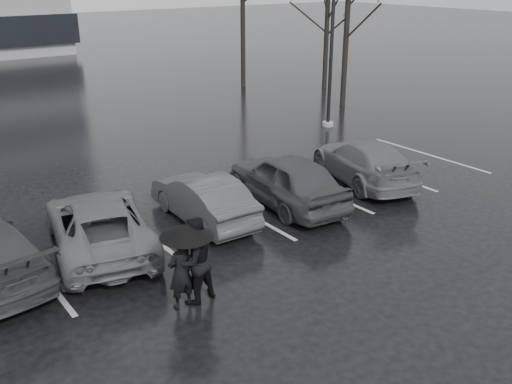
{
  "coord_description": "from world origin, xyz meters",
  "views": [
    {
      "loc": [
        -7.76,
        -9.64,
        6.3
      ],
      "look_at": [
        0.09,
        1.0,
        1.1
      ],
      "focal_mm": 40.0,
      "sensor_mm": 36.0,
      "label": 1
    }
  ],
  "objects_px": {
    "car_west_b": "(99,224)",
    "car_east": "(364,161)",
    "tree_ne": "(327,24)",
    "car_west_a": "(203,198)",
    "pedestrian_left": "(181,272)",
    "car_main": "(287,179)",
    "tree_east": "(347,21)",
    "pedestrian_right": "(194,261)",
    "lamp_post": "(332,33)",
    "tree_north": "(243,9)"
  },
  "relations": [
    {
      "from": "car_main",
      "to": "tree_ne",
      "type": "relative_size",
      "value": 0.62
    },
    {
      "from": "pedestrian_left",
      "to": "car_main",
      "type": "bearing_deg",
      "value": -155.83
    },
    {
      "from": "lamp_post",
      "to": "car_west_b",
      "type": "bearing_deg",
      "value": -157.04
    },
    {
      "from": "car_west_a",
      "to": "lamp_post",
      "type": "height_order",
      "value": "lamp_post"
    },
    {
      "from": "car_east",
      "to": "tree_east",
      "type": "relative_size",
      "value": 0.57
    },
    {
      "from": "car_east",
      "to": "car_west_b",
      "type": "bearing_deg",
      "value": 14.77
    },
    {
      "from": "pedestrian_left",
      "to": "tree_ne",
      "type": "bearing_deg",
      "value": -145.54
    },
    {
      "from": "car_west_b",
      "to": "pedestrian_right",
      "type": "height_order",
      "value": "pedestrian_right"
    },
    {
      "from": "car_main",
      "to": "tree_east",
      "type": "distance_m",
      "value": 13.27
    },
    {
      "from": "tree_ne",
      "to": "car_west_b",
      "type": "bearing_deg",
      "value": -147.26
    },
    {
      "from": "car_main",
      "to": "car_east",
      "type": "distance_m",
      "value": 3.16
    },
    {
      "from": "car_east",
      "to": "pedestrian_left",
      "type": "distance_m",
      "value": 8.72
    },
    {
      "from": "tree_ne",
      "to": "tree_north",
      "type": "relative_size",
      "value": 0.82
    },
    {
      "from": "car_west_a",
      "to": "car_west_b",
      "type": "bearing_deg",
      "value": 1.96
    },
    {
      "from": "pedestrian_left",
      "to": "pedestrian_right",
      "type": "bearing_deg",
      "value": -179.08
    },
    {
      "from": "car_east",
      "to": "pedestrian_left",
      "type": "bearing_deg",
      "value": 37.2
    },
    {
      "from": "tree_ne",
      "to": "tree_north",
      "type": "xyz_separation_m",
      "value": [
        -3.5,
        3.0,
        0.75
      ]
    },
    {
      "from": "car_main",
      "to": "pedestrian_right",
      "type": "height_order",
      "value": "pedestrian_right"
    },
    {
      "from": "car_east",
      "to": "tree_north",
      "type": "relative_size",
      "value": 0.53
    },
    {
      "from": "car_main",
      "to": "lamp_post",
      "type": "xyz_separation_m",
      "value": [
        6.92,
        5.65,
        3.11
      ]
    },
    {
      "from": "car_east",
      "to": "pedestrian_right",
      "type": "height_order",
      "value": "pedestrian_right"
    },
    {
      "from": "car_west_a",
      "to": "pedestrian_right",
      "type": "bearing_deg",
      "value": 58.2
    },
    {
      "from": "car_main",
      "to": "tree_east",
      "type": "bearing_deg",
      "value": -135.57
    },
    {
      "from": "pedestrian_left",
      "to": "tree_ne",
      "type": "relative_size",
      "value": 0.22
    },
    {
      "from": "car_main",
      "to": "car_west_a",
      "type": "bearing_deg",
      "value": -3.73
    },
    {
      "from": "car_main",
      "to": "tree_north",
      "type": "bearing_deg",
      "value": -115.18
    },
    {
      "from": "car_west_b",
      "to": "tree_ne",
      "type": "bearing_deg",
      "value": -133.86
    },
    {
      "from": "lamp_post",
      "to": "tree_ne",
      "type": "height_order",
      "value": "lamp_post"
    },
    {
      "from": "pedestrian_right",
      "to": "lamp_post",
      "type": "height_order",
      "value": "lamp_post"
    },
    {
      "from": "pedestrian_left",
      "to": "car_west_a",
      "type": "bearing_deg",
      "value": -133.16
    },
    {
      "from": "car_main",
      "to": "car_west_b",
      "type": "height_order",
      "value": "car_main"
    },
    {
      "from": "car_main",
      "to": "lamp_post",
      "type": "relative_size",
      "value": 0.52
    },
    {
      "from": "car_west_b",
      "to": "car_main",
      "type": "bearing_deg",
      "value": -171.27
    },
    {
      "from": "car_west_b",
      "to": "lamp_post",
      "type": "bearing_deg",
      "value": -143.65
    },
    {
      "from": "car_west_a",
      "to": "pedestrian_left",
      "type": "bearing_deg",
      "value": 54.69
    },
    {
      "from": "car_main",
      "to": "tree_ne",
      "type": "distance_m",
      "value": 17.6
    },
    {
      "from": "car_west_a",
      "to": "tree_north",
      "type": "height_order",
      "value": "tree_north"
    },
    {
      "from": "car_west_b",
      "to": "car_east",
      "type": "height_order",
      "value": "car_east"
    },
    {
      "from": "car_west_a",
      "to": "car_east",
      "type": "height_order",
      "value": "car_east"
    },
    {
      "from": "car_main",
      "to": "car_east",
      "type": "height_order",
      "value": "car_main"
    },
    {
      "from": "car_main",
      "to": "car_east",
      "type": "relative_size",
      "value": 0.97
    },
    {
      "from": "car_west_a",
      "to": "lamp_post",
      "type": "xyz_separation_m",
      "value": [
        9.42,
        5.22,
        3.22
      ]
    },
    {
      "from": "tree_east",
      "to": "car_east",
      "type": "bearing_deg",
      "value": -131.0
    },
    {
      "from": "car_west_a",
      "to": "car_west_b",
      "type": "height_order",
      "value": "car_west_b"
    },
    {
      "from": "lamp_post",
      "to": "car_main",
      "type": "bearing_deg",
      "value": -140.76
    },
    {
      "from": "lamp_post",
      "to": "tree_north",
      "type": "relative_size",
      "value": 0.99
    },
    {
      "from": "car_west_a",
      "to": "pedestrian_left",
      "type": "distance_m",
      "value": 4.21
    },
    {
      "from": "car_west_b",
      "to": "tree_north",
      "type": "relative_size",
      "value": 0.55
    },
    {
      "from": "pedestrian_right",
      "to": "tree_ne",
      "type": "height_order",
      "value": "tree_ne"
    },
    {
      "from": "car_west_a",
      "to": "car_east",
      "type": "xyz_separation_m",
      "value": [
        5.66,
        -0.41,
        0.03
      ]
    }
  ]
}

